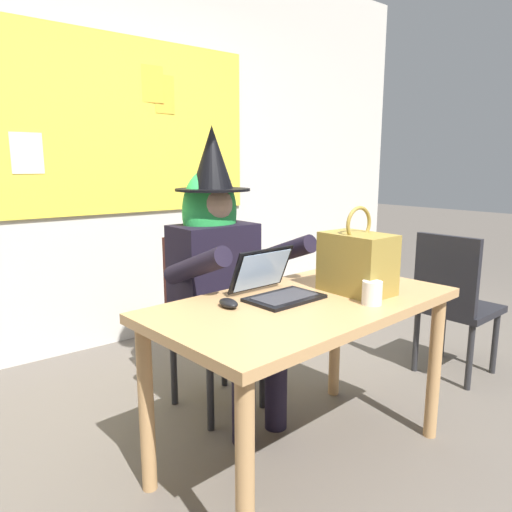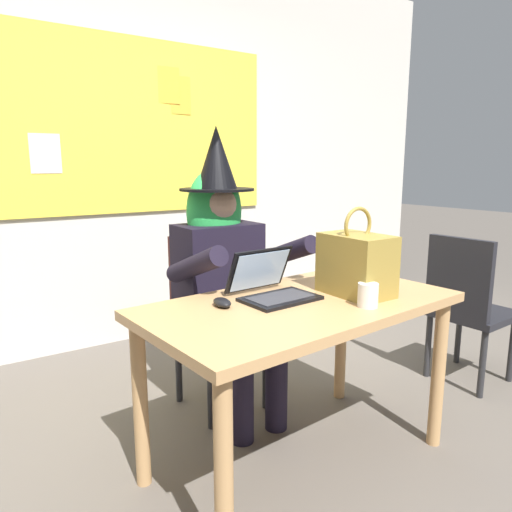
# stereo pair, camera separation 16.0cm
# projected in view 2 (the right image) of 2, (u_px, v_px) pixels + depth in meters

# --- Properties ---
(ground_plane) EXTENTS (24.00, 24.00, 0.00)m
(ground_plane) POSITION_uv_depth(u_px,v_px,m) (279.00, 484.00, 1.93)
(ground_plane) COLOR #5B544C
(wall_back_bulletin) EXTENTS (6.20, 2.09, 2.88)m
(wall_back_bulletin) POSITION_uv_depth(u_px,v_px,m) (109.00, 141.00, 3.26)
(wall_back_bulletin) COLOR beige
(wall_back_bulletin) RESTS_ON ground
(desk_main) EXTENTS (1.35, 0.80, 0.74)m
(desk_main) POSITION_uv_depth(u_px,v_px,m) (301.00, 324.00, 1.95)
(desk_main) COLOR tan
(desk_main) RESTS_ON ground
(chair_at_desk) EXTENTS (0.44, 0.44, 0.92)m
(chair_at_desk) POSITION_uv_depth(u_px,v_px,m) (213.00, 309.00, 2.54)
(chair_at_desk) COLOR #4C1E19
(chair_at_desk) RESTS_ON ground
(person_costumed) EXTENTS (0.59, 0.65, 1.48)m
(person_costumed) POSITION_uv_depth(u_px,v_px,m) (224.00, 260.00, 2.38)
(person_costumed) COLOR black
(person_costumed) RESTS_ON ground
(laptop) EXTENTS (0.32, 0.31, 0.20)m
(laptop) POSITION_uv_depth(u_px,v_px,m) (272.00, 287.00, 1.97)
(laptop) COLOR black
(laptop) RESTS_ON desk_main
(computer_mouse) EXTENTS (0.07, 0.11, 0.03)m
(computer_mouse) POSITION_uv_depth(u_px,v_px,m) (222.00, 302.00, 1.85)
(computer_mouse) COLOR black
(computer_mouse) RESTS_ON desk_main
(handbag) EXTENTS (0.20, 0.30, 0.38)m
(handbag) POSITION_uv_depth(u_px,v_px,m) (356.00, 264.00, 2.01)
(handbag) COLOR olive
(handbag) RESTS_ON desk_main
(coffee_mug) EXTENTS (0.08, 0.08, 0.09)m
(coffee_mug) POSITION_uv_depth(u_px,v_px,m) (368.00, 295.00, 1.84)
(coffee_mug) COLOR silver
(coffee_mug) RESTS_ON desk_main
(chair_extra_corner) EXTENTS (0.44, 0.44, 0.89)m
(chair_extra_corner) POSITION_uv_depth(u_px,v_px,m) (466.00, 303.00, 2.74)
(chair_extra_corner) COLOR black
(chair_extra_corner) RESTS_ON ground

